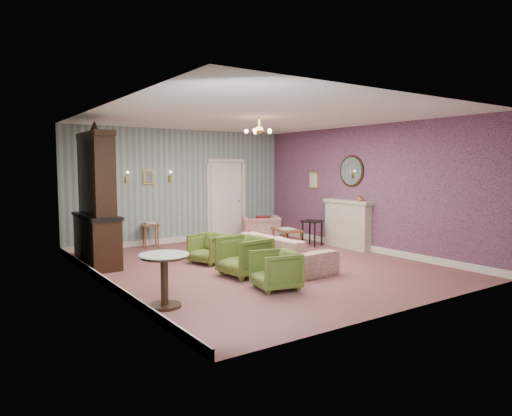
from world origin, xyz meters
TOP-DOWN VIEW (x-y plane):
  - floor at (0.00, 0.00)m, footprint 7.00×7.00m
  - ceiling at (0.00, 0.00)m, footprint 7.00×7.00m
  - wall_back at (0.00, 3.50)m, footprint 6.00×0.00m
  - wall_front at (0.00, -3.50)m, footprint 6.00×0.00m
  - wall_left at (-3.00, 0.00)m, footprint 0.00×7.00m
  - wall_right at (3.00, 0.00)m, footprint 0.00×7.00m
  - wall_right_floral at (2.98, 0.00)m, footprint 0.00×7.00m
  - door at (1.30, 3.46)m, footprint 1.12×0.12m
  - olive_chair_a at (-0.82, -1.64)m, footprint 0.74×0.77m
  - olive_chair_b at (-0.74, -0.59)m, footprint 0.77×0.82m
  - olive_chair_c at (-0.73, 0.72)m, footprint 0.78×0.81m
  - sofa_chintz at (0.27, -0.42)m, footprint 0.73×2.20m
  - wingback_chair at (1.84, 2.55)m, footprint 1.15×1.01m
  - dresser at (-2.65, 1.79)m, footprint 0.60×1.67m
  - fireplace at (2.86, 0.40)m, footprint 0.30×1.40m
  - mantel_vase at (2.84, 0.00)m, footprint 0.15×0.15m
  - oval_mirror at (2.96, 0.40)m, footprint 0.04×0.76m
  - framed_print at (2.97, 1.75)m, footprint 0.04×0.34m
  - coffee_table at (1.77, 1.36)m, footprint 0.67×0.96m
  - side_table_black at (2.34, 1.08)m, footprint 0.54×0.54m
  - pedestal_table at (-2.65, -1.52)m, footprint 0.81×0.81m
  - nesting_table at (-1.01, 3.15)m, footprint 0.48×0.56m
  - gilt_mirror_back at (-0.90, 3.46)m, footprint 0.28×0.06m
  - sconce_left at (-1.45, 3.44)m, footprint 0.16×0.12m
  - sconce_right at (-0.35, 3.44)m, footprint 0.16×0.12m
  - chandelier at (0.00, 0.00)m, footprint 0.56×0.56m
  - burgundy_cushion at (1.79, 2.40)m, footprint 0.41×0.28m

SIDE VIEW (x-z plane):
  - floor at x=0.00m, z-range 0.00..0.00m
  - coffee_table at x=1.77m, z-range 0.00..0.45m
  - nesting_table at x=-1.01m, z-range 0.00..0.63m
  - side_table_black at x=2.34m, z-range 0.00..0.64m
  - olive_chair_c at x=-0.73m, z-range 0.00..0.66m
  - olive_chair_a at x=-0.82m, z-range 0.00..0.68m
  - pedestal_table at x=-2.65m, z-range 0.00..0.75m
  - olive_chair_b at x=-0.74m, z-range 0.00..0.79m
  - wingback_chair at x=1.84m, z-range 0.00..0.85m
  - sofa_chintz at x=0.27m, z-range 0.00..0.85m
  - burgundy_cushion at x=1.79m, z-range 0.28..0.68m
  - fireplace at x=2.86m, z-range 0.00..1.16m
  - door at x=1.30m, z-range 0.00..2.16m
  - mantel_vase at x=2.84m, z-range 1.16..1.31m
  - dresser at x=-2.65m, z-range 0.00..2.77m
  - wall_back at x=0.00m, z-range -1.55..4.45m
  - wall_front at x=0.00m, z-range -1.55..4.45m
  - wall_left at x=-3.00m, z-range -2.05..4.95m
  - wall_right at x=3.00m, z-range -2.05..4.95m
  - wall_right_floral at x=2.98m, z-range -2.05..4.95m
  - framed_print at x=2.97m, z-range 1.39..1.81m
  - gilt_mirror_back at x=-0.90m, z-range 1.52..1.88m
  - sconce_left at x=-1.45m, z-range 1.55..1.85m
  - sconce_right at x=-0.35m, z-range 1.55..1.85m
  - oval_mirror at x=2.96m, z-range 1.43..2.27m
  - chandelier at x=0.00m, z-range 2.45..2.81m
  - ceiling at x=0.00m, z-range 2.90..2.90m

